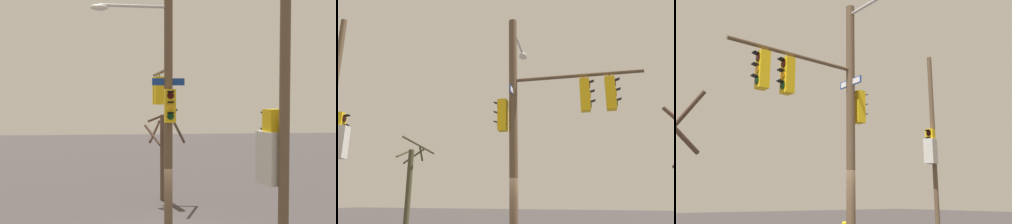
# 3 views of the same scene
# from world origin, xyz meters

# --- Properties ---
(main_signal_pole_assembly) EXTENTS (3.14, 5.00, 8.23)m
(main_signal_pole_assembly) POSITION_xyz_m (-0.17, 0.68, 4.70)
(main_signal_pole_assembly) COLOR brown
(main_signal_pole_assembly) RESTS_ON ground
(secondary_pole_assembly) EXTENTS (0.59, 0.79, 8.22)m
(secondary_pole_assembly) POSITION_xyz_m (1.68, -5.77, 3.97)
(secondary_pole_assembly) COLOR brown
(secondary_pole_assembly) RESTS_ON ground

